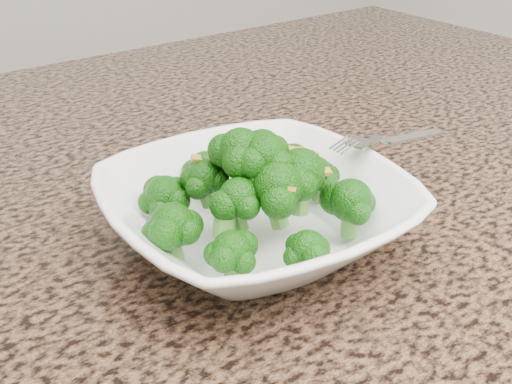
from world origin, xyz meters
TOP-DOWN VIEW (x-y plane):
  - granite_counter at (0.00, 0.30)m, footprint 1.64×1.04m
  - bowl at (0.04, 0.21)m, footprint 0.27×0.27m
  - broccoli_pile at (0.04, 0.21)m, footprint 0.22×0.22m
  - garlic_topping at (0.04, 0.21)m, footprint 0.13×0.13m
  - fork at (0.17, 0.20)m, footprint 0.17×0.06m

SIDE VIEW (x-z plane):
  - granite_counter at x=0.00m, z-range 0.87..0.90m
  - bowl at x=0.04m, z-range 0.90..0.96m
  - fork at x=0.17m, z-range 0.96..0.97m
  - broccoli_pile at x=0.04m, z-range 0.96..1.03m
  - garlic_topping at x=0.04m, z-range 1.03..1.03m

